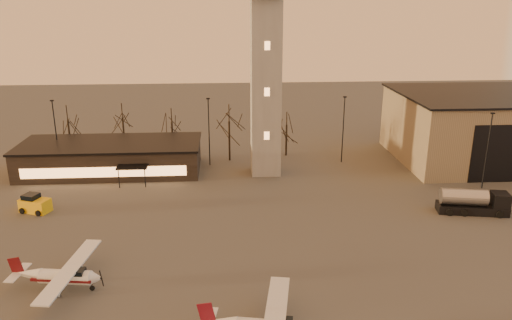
{
  "coord_description": "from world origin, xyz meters",
  "views": [
    {
      "loc": [
        -5.78,
        -37.29,
        23.8
      ],
      "look_at": [
        -2.45,
        13.0,
        7.43
      ],
      "focal_mm": 35.0,
      "sensor_mm": 36.0,
      "label": 1
    }
  ],
  "objects_px": {
    "hangar": "(498,127)",
    "terminal": "(111,157)",
    "fuel_truck": "(472,204)",
    "control_tower": "(266,57)",
    "cessna_rear": "(67,279)",
    "service_cart": "(35,205)"
  },
  "relations": [
    {
      "from": "fuel_truck",
      "to": "control_tower",
      "type": "bearing_deg",
      "value": 156.13
    },
    {
      "from": "hangar",
      "to": "terminal",
      "type": "xyz_separation_m",
      "value": [
        -57.99,
        -2.0,
        -3.0
      ]
    },
    {
      "from": "control_tower",
      "to": "terminal",
      "type": "distance_m",
      "value": 26.24
    },
    {
      "from": "hangar",
      "to": "fuel_truck",
      "type": "distance_m",
      "value": 24.01
    },
    {
      "from": "control_tower",
      "to": "cessna_rear",
      "type": "bearing_deg",
      "value": -123.75
    },
    {
      "from": "cessna_rear",
      "to": "service_cart",
      "type": "relative_size",
      "value": 2.84
    },
    {
      "from": "control_tower",
      "to": "cessna_rear",
      "type": "height_order",
      "value": "control_tower"
    },
    {
      "from": "control_tower",
      "to": "service_cart",
      "type": "height_order",
      "value": "control_tower"
    },
    {
      "from": "terminal",
      "to": "control_tower",
      "type": "bearing_deg",
      "value": -5.15
    },
    {
      "from": "hangar",
      "to": "service_cart",
      "type": "xyz_separation_m",
      "value": [
        -64.05,
        -15.95,
        -4.34
      ]
    },
    {
      "from": "control_tower",
      "to": "fuel_truck",
      "type": "distance_m",
      "value": 31.55
    },
    {
      "from": "hangar",
      "to": "terminal",
      "type": "height_order",
      "value": "hangar"
    },
    {
      "from": "control_tower",
      "to": "cessna_rear",
      "type": "distance_m",
      "value": 38.13
    },
    {
      "from": "control_tower",
      "to": "terminal",
      "type": "bearing_deg",
      "value": 174.85
    },
    {
      "from": "terminal",
      "to": "fuel_truck",
      "type": "relative_size",
      "value": 3.13
    },
    {
      "from": "hangar",
      "to": "cessna_rear",
      "type": "relative_size",
      "value": 2.84
    },
    {
      "from": "hangar",
      "to": "terminal",
      "type": "distance_m",
      "value": 58.11
    },
    {
      "from": "fuel_truck",
      "to": "terminal",
      "type": "bearing_deg",
      "value": 169.13
    },
    {
      "from": "hangar",
      "to": "control_tower",
      "type": "bearing_deg",
      "value": -173.69
    },
    {
      "from": "service_cart",
      "to": "terminal",
      "type": "bearing_deg",
      "value": 87.44
    },
    {
      "from": "control_tower",
      "to": "cessna_rear",
      "type": "xyz_separation_m",
      "value": [
        -19.4,
        -29.03,
        -15.32
      ]
    },
    {
      "from": "hangar",
      "to": "fuel_truck",
      "type": "bearing_deg",
      "value": -123.9
    }
  ]
}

